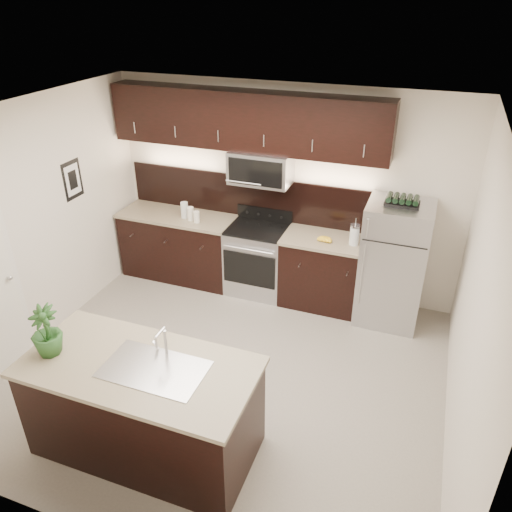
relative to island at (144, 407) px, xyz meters
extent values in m
plane|color=gray|center=(0.26, 1.13, -0.47)|extent=(4.50, 4.50, 0.00)
cube|color=silver|center=(0.26, 3.13, 0.88)|extent=(4.50, 0.02, 2.70)
cube|color=silver|center=(0.26, -0.87, 0.88)|extent=(4.50, 0.02, 2.70)
cube|color=silver|center=(-1.99, 1.13, 0.88)|extent=(0.02, 4.00, 2.70)
cube|color=silver|center=(2.51, 1.13, 0.88)|extent=(0.02, 4.00, 2.70)
cube|color=white|center=(0.26, 1.13, 2.23)|extent=(4.50, 4.00, 0.02)
sphere|color=silver|center=(-1.94, 0.65, 0.53)|extent=(0.06, 0.06, 0.06)
cube|color=black|center=(-1.98, 1.88, 1.18)|extent=(0.01, 0.32, 0.46)
cube|color=white|center=(-1.98, 1.88, 1.18)|extent=(0.00, 0.24, 0.36)
cube|color=black|center=(-1.16, 2.82, -0.02)|extent=(1.57, 0.62, 0.90)
cube|color=black|center=(0.97, 2.82, -0.02)|extent=(1.16, 0.62, 0.90)
cube|color=#B2B2B7|center=(0.01, 2.82, -0.02)|extent=(0.76, 0.62, 0.90)
cube|color=black|center=(0.01, 2.82, 0.44)|extent=(0.76, 0.60, 0.03)
cube|color=#C4B593|center=(-1.16, 2.82, 0.45)|extent=(1.59, 0.65, 0.04)
cube|color=#C4B593|center=(0.97, 2.82, 0.45)|extent=(1.18, 0.65, 0.04)
cube|color=black|center=(-0.20, 3.11, 0.75)|extent=(3.49, 0.02, 0.56)
cube|color=#B2B2B7|center=(0.01, 2.93, 1.23)|extent=(0.76, 0.40, 0.40)
cube|color=black|center=(-0.20, 2.96, 1.78)|extent=(3.49, 0.33, 0.70)
cube|color=black|center=(0.00, 0.00, -0.02)|extent=(1.90, 0.90, 0.90)
cube|color=#C4B593|center=(0.00, 0.00, 0.45)|extent=(1.96, 0.96, 0.04)
cube|color=silver|center=(0.15, 0.00, 0.47)|extent=(0.84, 0.50, 0.01)
cylinder|color=silver|center=(0.15, 0.21, 0.59)|extent=(0.03, 0.03, 0.24)
cylinder|color=silver|center=(0.15, 0.14, 0.74)|extent=(0.02, 0.14, 0.02)
cylinder|color=silver|center=(0.15, 0.07, 0.69)|extent=(0.02, 0.02, 0.10)
cube|color=#B2B2B7|center=(1.74, 2.76, 0.29)|extent=(0.74, 0.67, 1.53)
cube|color=black|center=(1.74, 2.76, 1.07)|extent=(0.38, 0.23, 0.03)
cylinder|color=black|center=(1.60, 2.76, 1.12)|extent=(0.06, 0.22, 0.06)
cylinder|color=black|center=(1.67, 2.76, 1.12)|extent=(0.06, 0.22, 0.06)
cylinder|color=black|center=(1.74, 2.76, 1.12)|extent=(0.06, 0.22, 0.06)
cylinder|color=black|center=(1.81, 2.76, 1.12)|extent=(0.06, 0.22, 0.06)
cylinder|color=black|center=(1.88, 2.76, 1.12)|extent=(0.06, 0.22, 0.06)
imported|color=#234D1F|center=(-0.78, -0.12, 0.69)|extent=(0.26, 0.26, 0.45)
cylinder|color=silver|center=(-1.01, 2.77, 0.58)|extent=(0.10, 0.10, 0.21)
cylinder|color=white|center=(-0.90, 2.73, 0.56)|extent=(0.09, 0.09, 0.18)
cylinder|color=white|center=(-0.79, 2.69, 0.54)|extent=(0.08, 0.08, 0.15)
cylinder|color=silver|center=(1.25, 2.77, 0.58)|extent=(0.11, 0.11, 0.22)
cylinder|color=silver|center=(1.25, 2.77, 0.70)|extent=(0.12, 0.12, 0.02)
cylinder|color=silver|center=(1.25, 2.77, 0.76)|extent=(0.01, 0.01, 0.09)
ellipsoid|color=yellow|center=(0.86, 2.74, 0.50)|extent=(0.20, 0.16, 0.06)
camera|label=1|loc=(2.00, -2.62, 3.21)|focal=35.00mm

